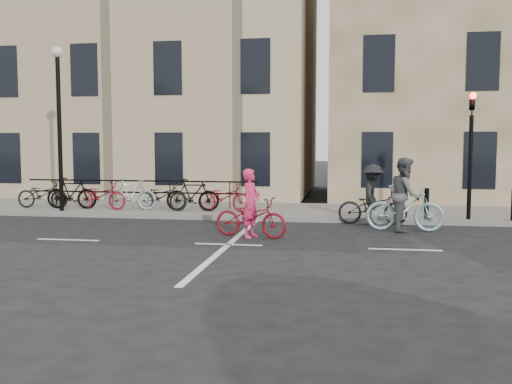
# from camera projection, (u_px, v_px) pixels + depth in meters

# --- Properties ---
(ground) EXTENTS (120.00, 120.00, 0.00)m
(ground) POSITION_uv_depth(u_px,v_px,m) (229.00, 245.00, 13.27)
(ground) COLOR black
(ground) RESTS_ON ground
(sidewalk) EXTENTS (46.00, 4.00, 0.15)m
(sidewalk) POSITION_uv_depth(u_px,v_px,m) (152.00, 209.00, 19.80)
(sidewalk) COLOR slate
(sidewalk) RESTS_ON ground
(building_east) EXTENTS (14.00, 10.00, 12.00)m
(building_east) POSITION_uv_depth(u_px,v_px,m) (500.00, 53.00, 24.09)
(building_east) COLOR #857450
(building_east) RESTS_ON sidewalk
(building_west) EXTENTS (20.00, 10.00, 10.00)m
(building_west) POSITION_uv_depth(u_px,v_px,m) (99.00, 84.00, 27.04)
(building_west) COLOR tan
(building_west) RESTS_ON sidewalk
(traffic_light) EXTENTS (0.18, 0.30, 3.90)m
(traffic_light) POSITION_uv_depth(u_px,v_px,m) (471.00, 140.00, 16.34)
(traffic_light) COLOR black
(traffic_light) RESTS_ON sidewalk
(lamp_post) EXTENTS (0.36, 0.36, 5.28)m
(lamp_post) POSITION_uv_depth(u_px,v_px,m) (59.00, 108.00, 18.33)
(lamp_post) COLOR black
(lamp_post) RESTS_ON sidewalk
(bollard_east) EXTENTS (0.14, 0.14, 0.90)m
(bollard_east) POSITION_uv_depth(u_px,v_px,m) (426.00, 203.00, 16.60)
(bollard_east) COLOR black
(bollard_east) RESTS_ON sidewalk
(parked_bikes) EXTENTS (8.30, 1.23, 1.05)m
(parked_bikes) POSITION_uv_depth(u_px,v_px,m) (131.00, 195.00, 18.86)
(parked_bikes) COLOR black
(parked_bikes) RESTS_ON sidewalk
(cyclist_pink) EXTENTS (2.04, 1.16, 1.72)m
(cyclist_pink) POSITION_uv_depth(u_px,v_px,m) (251.00, 214.00, 14.27)
(cyclist_pink) COLOR maroon
(cyclist_pink) RESTS_ON ground
(cyclist_grey) EXTENTS (2.09, 1.02, 1.98)m
(cyclist_grey) POSITION_uv_depth(u_px,v_px,m) (405.00, 202.00, 15.21)
(cyclist_grey) COLOR #91B7BF
(cyclist_grey) RESTS_ON ground
(cyclist_dark) EXTENTS (2.00, 1.17, 1.75)m
(cyclist_dark) POSITION_uv_depth(u_px,v_px,m) (373.00, 201.00, 16.50)
(cyclist_dark) COLOR black
(cyclist_dark) RESTS_ON ground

